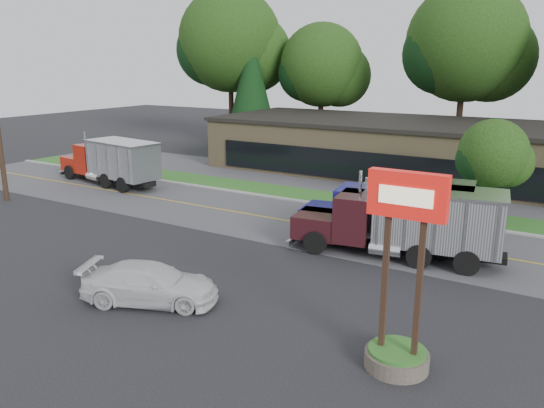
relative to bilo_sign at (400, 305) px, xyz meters
The scene contains 17 objects.
ground 10.98m from the bilo_sign, 166.61° to the left, with size 140.00×140.00×0.00m, color #2D2D32.
road 15.70m from the bilo_sign, 132.40° to the left, with size 60.00×8.00×0.02m, color slate.
center_line 15.70m from the bilo_sign, 132.40° to the left, with size 60.00×0.12×0.01m, color gold.
curb 19.00m from the bilo_sign, 123.77° to the left, with size 60.00×0.30×0.12m, color #9E9E99.
grass_verge 20.51m from the bilo_sign, 120.96° to the left, with size 60.00×3.40×0.03m, color #286322.
far_parking 24.91m from the bilo_sign, 115.02° to the left, with size 60.00×7.00×0.02m, color slate.
strip_mall 29.74m from the bilo_sign, 106.61° to the left, with size 32.00×12.00×4.00m, color #957F5B.
bilo_sign is the anchor object (origin of this frame).
tree_far_a 46.83m from the bilo_sign, 131.20° to the left, with size 11.68×10.99×16.66m.
tree_far_b 42.34m from the bilo_sign, 119.08° to the left, with size 9.00×8.47×12.84m.
tree_far_c 38.04m from the bilo_sign, 99.81° to the left, with size 11.06×10.41×15.77m.
evergreen_left 42.20m from the bilo_sign, 129.19° to the left, with size 5.37×5.37×12.22m.
tree_verge 17.64m from the bilo_sign, 91.43° to the left, with size 4.10×3.86×5.85m.
dump_truck_red 29.16m from the bilo_sign, 153.42° to the left, with size 9.99×3.92×3.36m.
dump_truck_blue 11.06m from the bilo_sign, 109.35° to the left, with size 8.46×3.74×3.36m.
dump_truck_maroon 9.56m from the bilo_sign, 105.79° to the left, with size 9.80×3.89×3.36m.
rally_car 9.53m from the bilo_sign, behind, with size 2.09×5.15×1.49m, color silver.
Camera 1 is at (14.60, -16.44, 8.78)m, focal length 35.00 mm.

